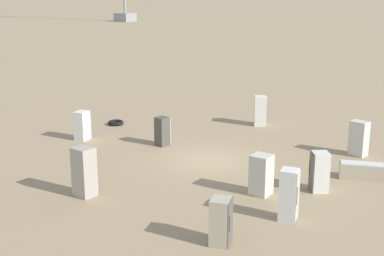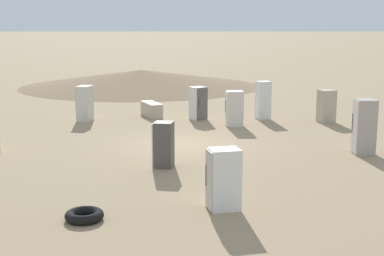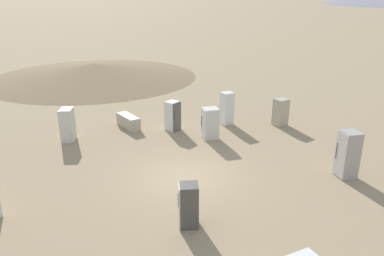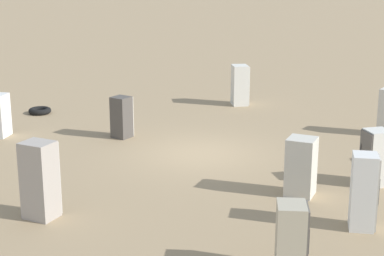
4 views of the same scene
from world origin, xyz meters
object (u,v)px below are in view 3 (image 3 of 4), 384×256
at_px(discarded_fridge_3, 210,123).
at_px(discarded_fridge_7, 227,108).
at_px(discarded_fridge_0, 188,205).
at_px(discarded_fridge_4, 128,122).
at_px(discarded_fridge_5, 67,125).
at_px(discarded_fridge_2, 348,154).
at_px(discarded_fridge_6, 281,112).
at_px(discarded_fridge_8, 173,116).

distance_m(discarded_fridge_3, discarded_fridge_7, 2.43).
bearing_deg(discarded_fridge_3, discarded_fridge_0, 157.80).
distance_m(discarded_fridge_0, discarded_fridge_3, 7.66).
bearing_deg(discarded_fridge_7, discarded_fridge_0, -130.15).
height_order(discarded_fridge_4, discarded_fridge_5, discarded_fridge_5).
distance_m(discarded_fridge_2, discarded_fridge_6, 6.34).
distance_m(discarded_fridge_6, discarded_fridge_8, 5.99).
relative_size(discarded_fridge_5, discarded_fridge_6, 1.10).
height_order(discarded_fridge_3, discarded_fridge_6, discarded_fridge_3).
xyz_separation_m(discarded_fridge_3, discarded_fridge_4, (-2.65, -3.83, -0.44)).
height_order(discarded_fridge_4, discarded_fridge_7, discarded_fridge_7).
bearing_deg(discarded_fridge_7, discarded_fridge_6, -32.34).
bearing_deg(discarded_fridge_4, discarded_fridge_8, 135.98).
bearing_deg(discarded_fridge_0, discarded_fridge_7, -16.07).
bearing_deg(discarded_fridge_5, discarded_fridge_6, -81.45).
xyz_separation_m(discarded_fridge_0, discarded_fridge_5, (-8.58, -3.95, 0.10)).
bearing_deg(discarded_fridge_2, discarded_fridge_4, 47.09).
xyz_separation_m(discarded_fridge_0, discarded_fridge_7, (-8.92, 4.53, 0.19)).
bearing_deg(discarded_fridge_7, discarded_fridge_2, -85.02).
distance_m(discarded_fridge_2, discarded_fridge_4, 11.26).
bearing_deg(discarded_fridge_0, discarded_fridge_3, -11.91).
distance_m(discarded_fridge_2, discarded_fridge_7, 7.68).
xyz_separation_m(discarded_fridge_2, discarded_fridge_5, (-6.95, -10.88, -0.13)).
bearing_deg(discarded_fridge_4, discarded_fridge_7, 150.27).
bearing_deg(discarded_fridge_2, discarded_fridge_8, 40.86).
height_order(discarded_fridge_2, discarded_fridge_5, discarded_fridge_2).
bearing_deg(discarded_fridge_8, discarded_fridge_5, -35.15).
distance_m(discarded_fridge_0, discarded_fridge_5, 9.45).
height_order(discarded_fridge_2, discarded_fridge_8, discarded_fridge_2).
height_order(discarded_fridge_5, discarded_fridge_6, discarded_fridge_5).
relative_size(discarded_fridge_0, discarded_fridge_2, 0.75).
bearing_deg(discarded_fridge_3, discarded_fridge_8, 43.03).
relative_size(discarded_fridge_5, discarded_fridge_8, 1.05).
height_order(discarded_fridge_2, discarded_fridge_6, discarded_fridge_2).
relative_size(discarded_fridge_2, discarded_fridge_5, 1.16).
bearing_deg(discarded_fridge_2, discarded_fridge_6, -0.57).
distance_m(discarded_fridge_3, discarded_fridge_8, 2.31).
xyz_separation_m(discarded_fridge_2, discarded_fridge_6, (-6.32, 0.41, -0.21)).
xyz_separation_m(discarded_fridge_4, discarded_fridge_7, (0.80, 5.40, 0.56)).
relative_size(discarded_fridge_0, discarded_fridge_3, 0.92).
bearing_deg(discarded_fridge_0, discarded_fridge_8, 1.73).
bearing_deg(discarded_fridge_2, discarded_fridge_0, 106.36).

